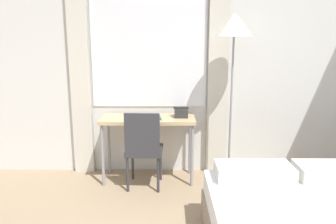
{
  "coord_description": "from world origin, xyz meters",
  "views": [
    {
      "loc": [
        -0.0,
        -1.3,
        1.63
      ],
      "look_at": [
        -0.02,
        2.04,
        0.92
      ],
      "focal_mm": 35.0,
      "sensor_mm": 36.0,
      "label": 1
    }
  ],
  "objects_px": {
    "desk_chair": "(144,146)",
    "standing_lamp": "(234,36)",
    "desk": "(148,124)",
    "telephone": "(181,112)",
    "book": "(150,118)"
  },
  "relations": [
    {
      "from": "desk",
      "to": "desk_chair",
      "type": "distance_m",
      "value": 0.32
    },
    {
      "from": "telephone",
      "to": "book",
      "type": "bearing_deg",
      "value": -165.35
    },
    {
      "from": "desk",
      "to": "desk_chair",
      "type": "height_order",
      "value": "desk_chair"
    },
    {
      "from": "standing_lamp",
      "to": "book",
      "type": "distance_m",
      "value": 1.3
    },
    {
      "from": "book",
      "to": "desk",
      "type": "bearing_deg",
      "value": 112.35
    },
    {
      "from": "desk",
      "to": "telephone",
      "type": "height_order",
      "value": "telephone"
    },
    {
      "from": "standing_lamp",
      "to": "telephone",
      "type": "relative_size",
      "value": 10.84
    },
    {
      "from": "desk_chair",
      "to": "book",
      "type": "relative_size",
      "value": 3.31
    },
    {
      "from": "desk",
      "to": "desk_chair",
      "type": "xyz_separation_m",
      "value": [
        -0.04,
        -0.25,
        -0.19
      ]
    },
    {
      "from": "desk",
      "to": "telephone",
      "type": "relative_size",
      "value": 6.13
    },
    {
      "from": "desk_chair",
      "to": "standing_lamp",
      "type": "xyz_separation_m",
      "value": [
        0.99,
        0.16,
        1.19
      ]
    },
    {
      "from": "telephone",
      "to": "standing_lamp",
      "type": "bearing_deg",
      "value": -12.68
    },
    {
      "from": "desk_chair",
      "to": "telephone",
      "type": "height_order",
      "value": "desk_chair"
    },
    {
      "from": "standing_lamp",
      "to": "book",
      "type": "relative_size",
      "value": 7.16
    },
    {
      "from": "desk",
      "to": "book",
      "type": "xyz_separation_m",
      "value": [
        0.03,
        -0.07,
        0.09
      ]
    }
  ]
}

